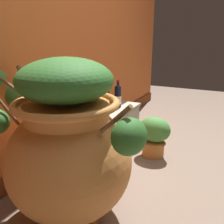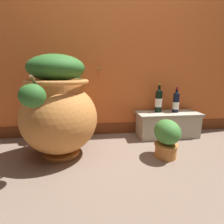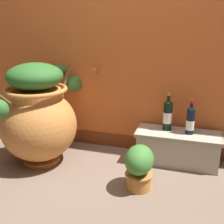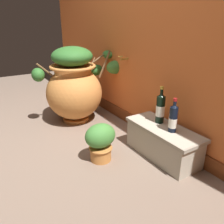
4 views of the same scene
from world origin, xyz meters
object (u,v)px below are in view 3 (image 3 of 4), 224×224
potted_shrub (139,166)px  wine_bottle_left (168,114)px  wine_bottle_middle (190,120)px  terracotta_urn (39,115)px

potted_shrub → wine_bottle_left: bearing=76.0°
wine_bottle_left → wine_bottle_middle: wine_bottle_left is taller
wine_bottle_left → potted_shrub: bearing=-104.0°
wine_bottle_middle → terracotta_urn: bearing=-165.5°
terracotta_urn → wine_bottle_left: bearing=19.0°
terracotta_urn → potted_shrub: size_ratio=3.07×
wine_bottle_left → wine_bottle_middle: 0.20m
wine_bottle_left → wine_bottle_middle: bearing=-11.2°
wine_bottle_middle → potted_shrub: bearing=-123.2°
wine_bottle_left → wine_bottle_middle: (0.19, -0.04, -0.02)m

